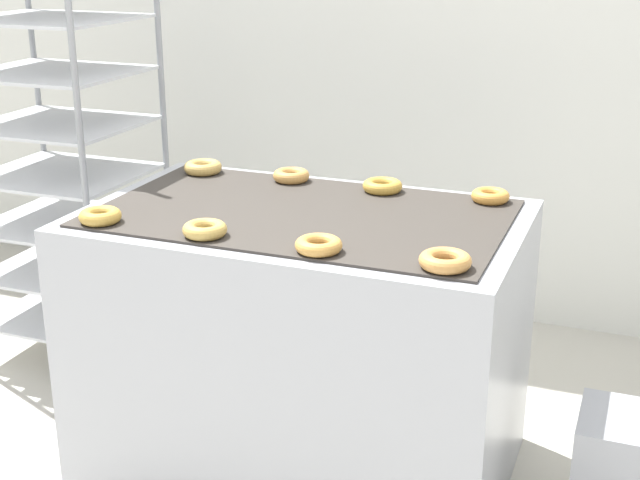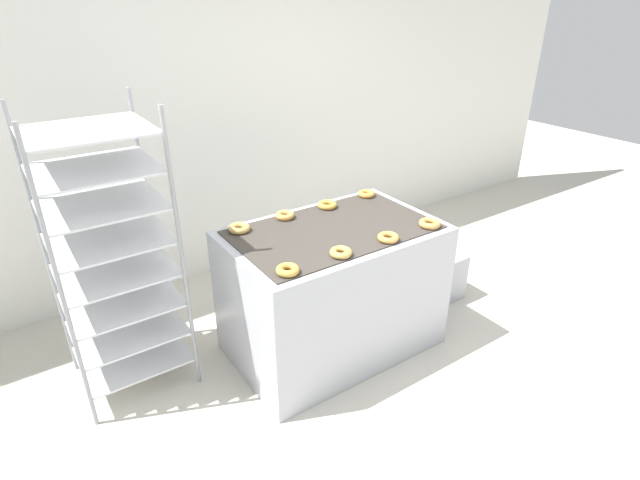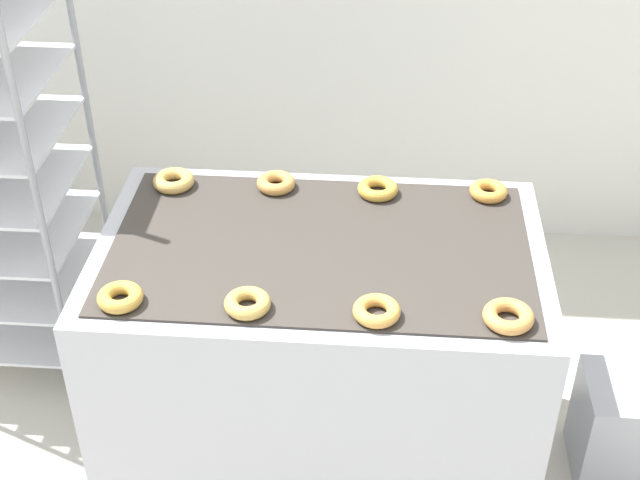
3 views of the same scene
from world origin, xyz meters
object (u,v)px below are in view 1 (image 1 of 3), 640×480
fryer_machine (303,344)px  donut_near_left (100,216)px  glaze_bin (636,477)px  donut_far_midright (382,186)px  donut_far_left (203,167)px  donut_near_midright (319,245)px  donut_far_midleft (291,176)px  donut_far_right (490,196)px  donut_near_right (445,261)px  donut_near_midleft (205,229)px  baking_rack_cart (61,150)px

fryer_machine → donut_near_left: (-0.51, -0.31, 0.46)m
donut_near_left → glaze_bin: bearing=11.9°
glaze_bin → donut_far_midright: (-0.88, 0.28, 0.72)m
glaze_bin → donut_far_left: 1.72m
glaze_bin → donut_far_left: bearing=169.9°
glaze_bin → donut_near_midright: (-0.87, -0.33, 0.72)m
donut_near_left → donut_near_midright: (0.69, -0.00, -0.00)m
fryer_machine → glaze_bin: 1.07m
glaze_bin → donut_far_midleft: donut_far_midleft is taller
donut_far_right → donut_far_midleft: bearing=-179.6°
fryer_machine → donut_far_left: size_ratio=9.98×
glaze_bin → donut_far_midleft: 1.43m
donut_near_right → donut_far_left: (-1.01, 0.60, 0.00)m
donut_near_midright → donut_near_left: bearing=179.8°
donut_far_midright → donut_far_right: same height
donut_near_left → donut_near_right: size_ratio=0.92×
fryer_machine → donut_far_midleft: bearing=118.3°
donut_near_midleft → donut_near_right: size_ratio=0.93×
donut_near_right → donut_far_left: donut_far_left is taller
donut_far_midleft → donut_far_right: bearing=0.4°
donut_near_midleft → donut_far_right: donut_near_midleft is taller
donut_near_midright → donut_far_midright: bearing=91.2°
donut_near_right → donut_far_right: donut_near_right is taller
donut_near_midright → donut_far_right: size_ratio=1.06×
fryer_machine → glaze_bin: bearing=1.2°
donut_near_left → donut_near_midright: 0.69m
donut_far_left → donut_far_right: (1.01, 0.02, -0.00)m
donut_near_left → donut_far_left: size_ratio=0.93×
baking_rack_cart → donut_near_midleft: 1.29m
donut_far_midleft → donut_far_midright: donut_far_midleft is taller
donut_far_right → donut_far_left: bearing=-179.0°
baking_rack_cart → donut_far_right: 1.73m
donut_near_left → donut_near_right: (1.03, 0.00, -0.00)m
baking_rack_cart → donut_near_left: 1.03m
baking_rack_cart → donut_near_midright: 1.58m
baking_rack_cart → donut_far_midright: (1.38, -0.15, 0.03)m
donut_near_midright → donut_far_left: size_ratio=0.96×
baking_rack_cart → glaze_bin: baking_rack_cart is taller
donut_near_midright → donut_far_right: (0.34, 0.62, 0.00)m
fryer_machine → donut_near_midright: bearing=-60.7°
donut_near_left → baking_rack_cart: bearing=132.9°
donut_far_right → baking_rack_cart: bearing=175.5°
baking_rack_cart → donut_near_midleft: (1.04, -0.75, 0.03)m
donut_near_midleft → donut_near_right: 0.69m
baking_rack_cart → donut_far_right: (1.73, -0.14, 0.03)m
donut_near_midleft → donut_far_right: 0.92m
baking_rack_cart → donut_near_right: (1.73, -0.75, 0.03)m
baking_rack_cart → glaze_bin: bearing=-10.7°
glaze_bin → donut_far_midright: size_ratio=2.87×
fryer_machine → donut_far_left: donut_far_left is taller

